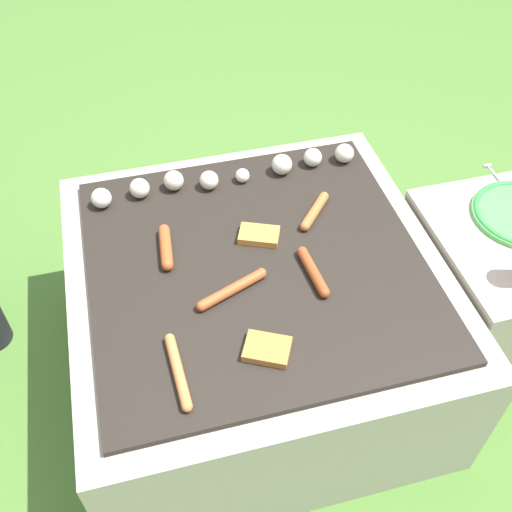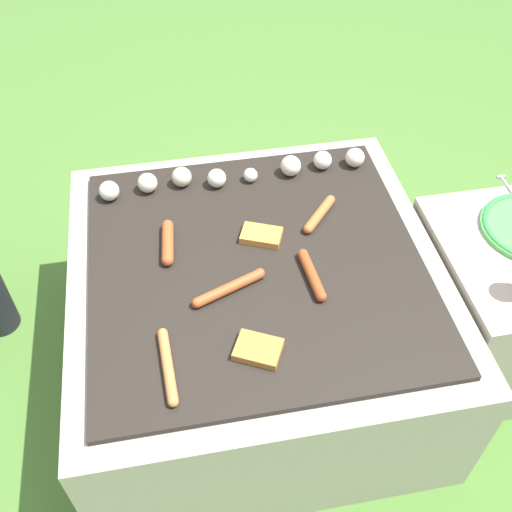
% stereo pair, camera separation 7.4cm
% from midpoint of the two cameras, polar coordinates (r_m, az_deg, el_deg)
% --- Properties ---
extents(ground_plane, '(14.00, 14.00, 0.00)m').
position_cam_midpoint_polar(ground_plane, '(1.86, -1.15, -10.01)').
color(ground_plane, '#47702D').
extents(grill, '(0.94, 0.94, 0.45)m').
position_cam_midpoint_polar(grill, '(1.68, -1.27, -5.83)').
color(grill, '#A89E8C').
rests_on(grill, ground_plane).
extents(side_ledge, '(0.51, 0.48, 0.45)m').
position_cam_midpoint_polar(side_ledge, '(1.88, 21.85, -2.80)').
color(side_ledge, '#A89E8C').
rests_on(side_ledge, ground_plane).
extents(sausage_front_center, '(0.11, 0.13, 0.03)m').
position_cam_midpoint_polar(sausage_front_center, '(1.62, 4.31, 4.26)').
color(sausage_front_center, '#B7602D').
rests_on(sausage_front_center, grill).
extents(sausage_front_right, '(0.19, 0.09, 0.03)m').
position_cam_midpoint_polar(sausage_front_right, '(1.43, -3.70, -3.20)').
color(sausage_front_right, '#A34C23').
rests_on(sausage_front_right, grill).
extents(sausage_back_center, '(0.03, 0.20, 0.02)m').
position_cam_midpoint_polar(sausage_back_center, '(1.31, -9.07, -10.83)').
color(sausage_back_center, '#C6753D').
rests_on(sausage_back_center, grill).
extents(sausage_back_right, '(0.04, 0.15, 0.03)m').
position_cam_midpoint_polar(sausage_back_right, '(1.54, -9.96, 0.81)').
color(sausage_back_right, '#A34C23').
rests_on(sausage_back_right, grill).
extents(sausage_mid_right, '(0.04, 0.17, 0.03)m').
position_cam_midpoint_polar(sausage_mid_right, '(1.46, 4.01, -1.52)').
color(sausage_mid_right, '#93421E').
rests_on(sausage_mid_right, grill).
extents(bread_slice_center, '(0.12, 0.11, 0.02)m').
position_cam_midpoint_polar(bread_slice_center, '(1.33, -0.54, -8.91)').
color(bread_slice_center, '#B27033').
rests_on(bread_slice_center, grill).
extents(bread_slice_right, '(0.12, 0.10, 0.02)m').
position_cam_midpoint_polar(bread_slice_right, '(1.55, -1.07, 1.96)').
color(bread_slice_right, '#D18438').
rests_on(bread_slice_right, grill).
extents(mushroom_row, '(0.76, 0.08, 0.06)m').
position_cam_midpoint_polar(mushroom_row, '(1.71, -3.96, 7.78)').
color(mushroom_row, silver).
rests_on(mushroom_row, grill).
extents(fork_utensil, '(0.02, 0.22, 0.01)m').
position_cam_midpoint_polar(fork_utensil, '(1.83, 21.51, 6.20)').
color(fork_utensil, silver).
rests_on(fork_utensil, side_ledge).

